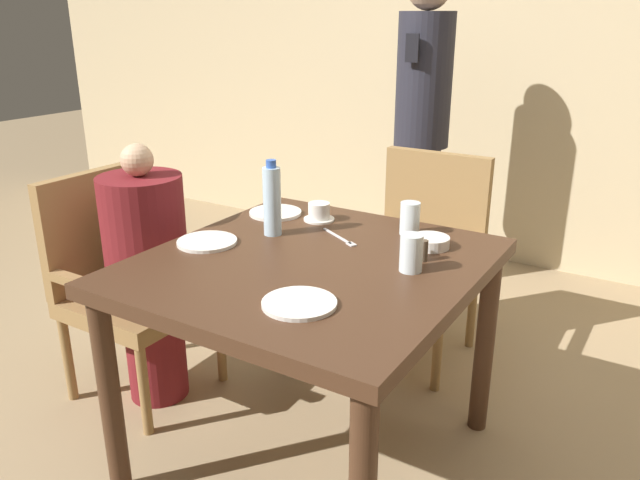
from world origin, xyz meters
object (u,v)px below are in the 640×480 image
Objects in this scene: glass_tall_near at (410,218)px; plate_dessert_center at (275,213)px; standing_host at (422,124)px; chair_left_side at (125,277)px; chair_far_side at (421,249)px; teacup_with_saucer at (319,212)px; bowl_small at (430,242)px; water_bottle at (272,200)px; diner_in_left_chair at (148,274)px; glass_tall_mid at (411,253)px; plate_main_right at (299,303)px; plate_main_left at (207,242)px.

plate_dessert_center is at bearing -173.80° from glass_tall_near.
standing_host is at bearing 87.26° from plate_dessert_center.
chair_left_side is 1.00× the size of chair_far_side.
chair_left_side is at bearing -159.78° from glass_tall_near.
glass_tall_near reaches higher than teacup_with_saucer.
standing_host is 1.47m from bowl_small.
diner_in_left_chair is at bearing -165.25° from water_bottle.
standing_host reaches higher than glass_tall_near.
glass_tall_mid is at bearing 3.81° from chair_left_side.
water_bottle is (-0.25, -0.80, 0.39)m from chair_far_side.
water_bottle is (0.51, 0.14, 0.35)m from diner_in_left_chair.
chair_far_side is 0.53× the size of standing_host.
standing_host is 1.29m from teacup_with_saucer.
chair_left_side is at bearing -147.39° from plate_dessert_center.
glass_tall_mid is (0.50, -0.28, 0.03)m from teacup_with_saucer.
chair_far_side is 3.40× the size of water_bottle.
water_bottle is at bearing 132.65° from plate_main_right.
plate_dessert_center is at bearing -172.73° from teacup_with_saucer.
plate_dessert_center is 1.59× the size of bowl_small.
glass_tall_near is (-0.12, 0.09, 0.04)m from bowl_small.
chair_far_side reaches higher than plate_main_right.
teacup_with_saucer is (0.19, 0.42, 0.03)m from plate_main_left.
chair_far_side is 4.47× the size of plate_dessert_center.
diner_in_left_chair is at bearing -147.78° from teacup_with_saucer.
plate_main_right is at bearing -102.03° from bowl_small.
plate_main_right is at bearing -23.91° from plate_main_left.
bowl_small reaches higher than plate_dessert_center.
bowl_small is at bearing 16.37° from diner_in_left_chair.
chair_left_side is 4.47× the size of plate_dessert_center.
chair_far_side is 0.65m from glass_tall_near.
chair_far_side is at bearing -65.46° from standing_host.
plate_main_left is 1.76× the size of glass_tall_mid.
chair_far_side reaches higher than plate_main_left.
glass_tall_near is at bearing 31.98° from water_bottle.
chair_left_side is at bearing -165.50° from bowl_small.
plate_main_right is 1.00× the size of plate_dessert_center.
chair_far_side is 7.85× the size of glass_tall_mid.
bowl_small is 1.11× the size of glass_tall_mid.
plate_main_left is at bearing -168.40° from glass_tall_mid.
diner_in_left_chair is 5.16× the size of plate_dessert_center.
chair_far_side reaches higher than plate_dessert_center.
plate_main_left is (0.52, -0.06, 0.27)m from chair_left_side.
chair_far_side is 0.75m from bowl_small.
glass_tall_mid is at bearing -28.98° from teacup_with_saucer.
chair_left_side is 1.26m from bowl_small.
bowl_small is at bearing 28.90° from plate_main_left.
chair_left_side is 0.15m from diner_in_left_chair.
chair_left_side is 0.87× the size of diner_in_left_chair.
chair_left_side is 4.47× the size of plate_main_left.
glass_tall_mid is at bearing 67.61° from plate_main_right.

